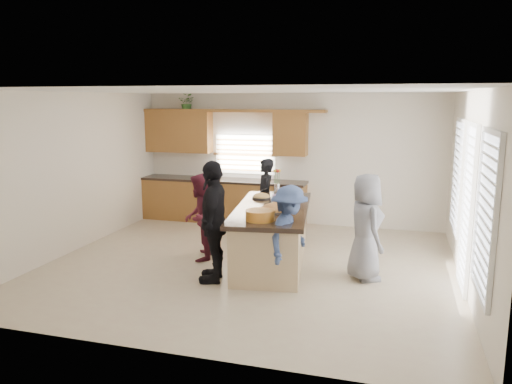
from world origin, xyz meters
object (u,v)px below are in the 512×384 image
(woman_left_mid, at_px, (200,217))
(woman_left_front, at_px, (214,221))
(woman_left_back, at_px, (265,198))
(woman_right_back, at_px, (289,237))
(salad_bowl, at_px, (260,215))
(island, at_px, (272,237))
(woman_right_front, at_px, (366,227))

(woman_left_mid, xyz_separation_m, woman_left_front, (0.58, -0.86, 0.17))
(woman_left_back, xyz_separation_m, woman_right_back, (1.01, -2.43, -0.03))
(salad_bowl, distance_m, woman_left_front, 0.71)
(island, relative_size, woman_right_back, 1.91)
(island, distance_m, woman_left_mid, 1.25)
(woman_right_back, bearing_deg, island, 38.55)
(island, relative_size, woman_right_front, 1.77)
(salad_bowl, xyz_separation_m, woman_left_front, (-0.69, -0.07, -0.13))
(salad_bowl, bearing_deg, woman_left_front, -174.36)
(woman_left_front, relative_size, woman_right_front, 1.13)
(island, relative_size, woman_left_back, 1.82)
(island, xyz_separation_m, woman_left_mid, (-1.21, -0.14, 0.28))
(woman_left_front, distance_m, woman_right_back, 1.14)
(island, xyz_separation_m, salad_bowl, (0.05, -0.93, 0.58))
(woman_left_front, relative_size, woman_right_back, 1.22)
(salad_bowl, xyz_separation_m, woman_right_front, (1.46, 0.61, -0.23))
(woman_left_mid, relative_size, woman_right_back, 0.98)
(salad_bowl, distance_m, woman_left_back, 2.50)
(island, xyz_separation_m, woman_right_front, (1.51, -0.32, 0.35))
(island, xyz_separation_m, woman_left_front, (-0.64, -1.00, 0.45))
(woman_left_front, bearing_deg, island, 135.02)
(woman_left_back, height_order, woman_left_front, woman_left_front)
(woman_left_mid, xyz_separation_m, woman_right_back, (1.70, -0.80, 0.01))
(woman_left_back, xyz_separation_m, woman_left_front, (-0.11, -2.49, 0.13))
(salad_bowl, height_order, woman_right_back, woman_right_back)
(woman_left_back, height_order, woman_right_front, woman_right_front)
(salad_bowl, xyz_separation_m, woman_left_mid, (-1.27, 0.79, -0.30))
(woman_left_front, distance_m, woman_right_front, 2.25)
(woman_left_back, bearing_deg, island, -4.08)
(salad_bowl, distance_m, woman_right_front, 1.60)
(woman_left_back, relative_size, woman_left_front, 0.86)
(island, xyz_separation_m, woman_right_back, (0.49, -0.95, 0.29))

